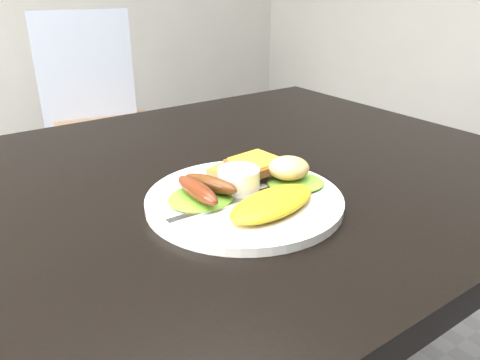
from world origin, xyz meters
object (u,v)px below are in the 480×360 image
object	(u,v)px
plate	(244,200)
person	(186,89)
dining_table	(174,196)
dining_chair	(107,132)

from	to	relation	value
plate	person	bearing A→B (deg)	66.73
person	dining_table	bearing A→B (deg)	56.82
dining_table	plate	xyz separation A→B (m)	(0.05, -0.12, 0.03)
dining_chair	person	distance (m)	0.71
dining_table	plate	distance (m)	0.13
dining_table	person	world-z (taller)	person
plate	dining_chair	bearing A→B (deg)	78.26
dining_table	plate	size ratio (longest dim) A/B	4.49
person	plate	bearing A→B (deg)	64.48
plate	dining_table	bearing A→B (deg)	112.10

